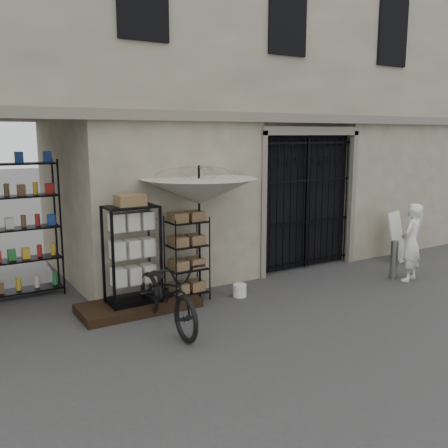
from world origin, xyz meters
TOP-DOWN VIEW (x-y plane):
  - ground at (0.00, 0.00)m, footprint 80.00×80.00m
  - main_building at (0.00, 4.00)m, footprint 14.00×4.00m
  - iron_gate at (1.75, 2.28)m, footprint 2.50×0.21m
  - step_platform at (-2.40, 1.55)m, footprint 2.00×0.90m
  - display_cabinet at (-2.49, 1.54)m, footprint 0.82×0.51m
  - wire_rack at (-1.44, 1.61)m, footprint 0.77×0.64m
  - market_umbrella at (-1.22, 1.55)m, footprint 2.06×2.09m
  - white_bucket at (-0.56, 1.24)m, footprint 0.30×0.30m
  - bicycle at (-2.30, 0.62)m, footprint 0.74×1.10m
  - steel_bollard at (2.76, 0.55)m, footprint 0.19×0.19m
  - shopkeeper at (2.94, 0.31)m, footprint 1.06×1.68m
  - easel_sign at (4.08, 1.38)m, footprint 0.67×0.73m

SIDE VIEW (x-z plane):
  - ground at x=0.00m, z-range 0.00..0.00m
  - bicycle at x=-2.30m, z-range -1.03..1.03m
  - shopkeeper at x=2.94m, z-range -0.19..0.19m
  - step_platform at x=-2.40m, z-range 0.00..0.15m
  - white_bucket at x=-0.56m, z-range 0.00..0.23m
  - steel_bollard at x=2.76m, z-range 0.00..0.80m
  - easel_sign at x=4.08m, z-range 0.02..1.14m
  - wire_rack at x=-1.44m, z-range -0.02..1.49m
  - display_cabinet at x=-2.49m, z-range 0.00..1.77m
  - iron_gate at x=1.75m, z-range 0.00..3.00m
  - market_umbrella at x=-1.22m, z-range 0.63..3.51m
  - main_building at x=0.00m, z-range 0.00..9.00m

